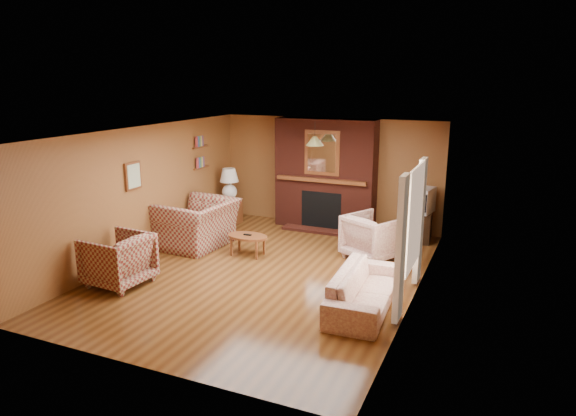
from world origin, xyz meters
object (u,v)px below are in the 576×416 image
at_px(plaid_armchair, 118,260).
at_px(tv_stand, 417,226).
at_px(side_table, 230,211).
at_px(crt_tv, 418,200).
at_px(floral_armchair, 373,237).
at_px(plaid_loveseat, 198,224).
at_px(fireplace, 325,175).
at_px(table_lamp, 229,182).
at_px(coffee_table, 248,238).
at_px(floral_sofa, 364,289).

height_order(plaid_armchair, tv_stand, plaid_armchair).
relative_size(side_table, crt_tv, 0.89).
bearing_deg(floral_armchair, side_table, 11.77).
xyz_separation_m(plaid_loveseat, side_table, (-0.25, 1.70, -0.17)).
height_order(fireplace, table_lamp, fireplace).
bearing_deg(tv_stand, side_table, -178.47).
bearing_deg(coffee_table, fireplace, 73.19).
bearing_deg(side_table, floral_sofa, -37.99).
height_order(coffee_table, table_lamp, table_lamp).
xyz_separation_m(plaid_loveseat, floral_sofa, (3.75, -1.42, -0.17)).
height_order(plaid_loveseat, coffee_table, plaid_loveseat).
xyz_separation_m(plaid_armchair, side_table, (-0.15, 3.86, -0.14)).
bearing_deg(table_lamp, floral_sofa, -37.99).
height_order(floral_sofa, table_lamp, table_lamp).
relative_size(floral_sofa, floral_armchair, 2.12).
height_order(plaid_loveseat, table_lamp, table_lamp).
xyz_separation_m(tv_stand, crt_tv, (-0.00, -0.01, 0.56)).
xyz_separation_m(coffee_table, tv_stand, (2.75, 2.14, -0.03)).
xyz_separation_m(floral_sofa, table_lamp, (-4.00, 3.12, 0.68)).
distance_m(fireplace, tv_stand, 2.24).
xyz_separation_m(plaid_armchair, coffee_table, (1.25, 2.07, -0.08)).
bearing_deg(crt_tv, side_table, -175.26).
bearing_deg(coffee_table, table_lamp, 127.94).
relative_size(side_table, table_lamp, 0.80).
bearing_deg(fireplace, side_table, -165.71).
relative_size(fireplace, floral_sofa, 1.24).
distance_m(floral_sofa, coffee_table, 2.92).
height_order(floral_sofa, coffee_table, floral_sofa).
bearing_deg(side_table, coffee_table, -52.06).
height_order(fireplace, floral_sofa, fireplace).
xyz_separation_m(plaid_armchair, floral_sofa, (3.85, 0.73, -0.14)).
relative_size(floral_sofa, table_lamp, 2.73).
height_order(side_table, tv_stand, tv_stand).
height_order(plaid_loveseat, floral_sofa, plaid_loveseat).
distance_m(plaid_loveseat, coffee_table, 1.16).
xyz_separation_m(plaid_armchair, floral_armchair, (3.44, 2.83, -0.01)).
relative_size(floral_armchair, table_lamp, 1.29).
xyz_separation_m(fireplace, coffee_table, (-0.70, -2.33, -0.85)).
distance_m(fireplace, crt_tv, 2.08).
xyz_separation_m(plaid_loveseat, tv_stand, (3.90, 2.05, -0.15)).
bearing_deg(tv_stand, crt_tv, -93.29).
distance_m(tv_stand, crt_tv, 0.56).
height_order(floral_sofa, floral_armchair, floral_armchair).
height_order(table_lamp, crt_tv, table_lamp).
height_order(fireplace, tv_stand, fireplace).
xyz_separation_m(side_table, table_lamp, (0.00, 0.00, 0.68)).
bearing_deg(fireplace, floral_sofa, -62.56).
height_order(fireplace, coffee_table, fireplace).
relative_size(plaid_armchair, side_table, 1.63).
xyz_separation_m(fireplace, table_lamp, (-2.10, -0.53, -0.22)).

